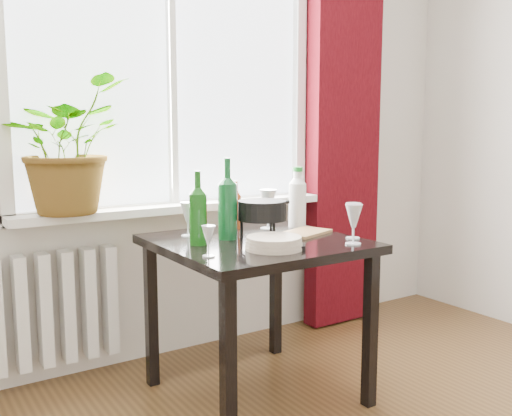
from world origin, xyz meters
TOP-DOWN VIEW (x-y plane):
  - window at (0.00, 2.22)m, footprint 1.72×0.08m
  - windowsill at (0.00, 2.15)m, footprint 1.72×0.20m
  - curtain at (1.12, 2.12)m, footprint 0.50×0.12m
  - radiator at (-0.75, 2.18)m, footprint 0.80×0.10m
  - table at (0.10, 1.55)m, footprint 0.85×0.85m
  - potted_plant at (-0.58, 2.12)m, footprint 0.76×0.76m
  - wine_bottle_left at (-0.17, 1.59)m, footprint 0.08×0.08m
  - wine_bottle_right at (-0.00, 1.63)m, footprint 0.11×0.11m
  - bottle_amber at (0.17, 1.84)m, footprint 0.06×0.06m
  - cleaning_bottle at (0.46, 1.72)m, footprint 0.10×0.10m
  - wineglass_front_right at (0.39, 1.23)m, footprint 0.09×0.09m
  - wineglass_far_right at (0.48, 1.32)m, footprint 0.09×0.09m
  - wineglass_back_center at (0.30, 1.74)m, footprint 0.11×0.11m
  - wineglass_back_left at (-0.13, 1.78)m, footprint 0.09×0.09m
  - wineglass_front_left at (-0.25, 1.35)m, footprint 0.06×0.06m
  - plate_stack at (0.05, 1.34)m, footprint 0.32×0.32m
  - fondue_pot at (0.14, 1.57)m, footprint 0.30×0.28m
  - tv_remote at (0.11, 1.32)m, footprint 0.07×0.17m
  - cutting_board at (0.37, 1.54)m, footprint 0.29×0.23m

SIDE VIEW (x-z plane):
  - radiator at x=-0.75m, z-range 0.10..0.66m
  - table at x=0.10m, z-range 0.28..1.02m
  - cutting_board at x=0.37m, z-range 0.74..0.75m
  - tv_remote at x=0.11m, z-range 0.74..0.76m
  - plate_stack at x=0.05m, z-range 0.74..0.79m
  - wineglass_front_left at x=-0.25m, z-range 0.74..0.87m
  - wineglass_back_left at x=-0.13m, z-range 0.74..0.90m
  - wineglass_far_right at x=0.48m, z-range 0.74..0.91m
  - windowsill at x=0.00m, z-range 0.80..0.84m
  - fondue_pot at x=0.14m, z-range 0.74..0.91m
  - wineglass_front_right at x=0.39m, z-range 0.74..0.92m
  - wineglass_back_center at x=0.30m, z-range 0.74..0.95m
  - bottle_amber at x=0.17m, z-range 0.74..0.98m
  - cleaning_bottle at x=0.46m, z-range 0.74..1.05m
  - wine_bottle_left at x=-0.17m, z-range 0.74..1.06m
  - wine_bottle_right at x=0.00m, z-range 0.74..1.12m
  - potted_plant at x=-0.58m, z-range 0.84..1.48m
  - curtain at x=1.12m, z-range 0.01..2.58m
  - window at x=0.00m, z-range 0.79..2.41m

